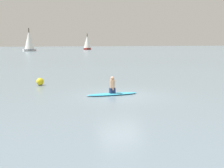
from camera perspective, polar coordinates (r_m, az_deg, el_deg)
ground_plane at (r=16.73m, az=1.69°, el=-2.17°), size 400.00×400.00×0.00m
surfboard at (r=16.74m, az=0.06°, el=-1.96°), size 3.03×0.74×0.12m
person_paddler at (r=16.66m, az=0.06°, el=-0.31°), size 0.32×0.41×0.95m
sailboat_near_right at (r=103.19m, az=-15.85°, el=8.16°), size 4.56×3.86×7.73m
sailboat_near_left at (r=120.18m, az=-4.85°, el=8.12°), size 4.06×4.06×6.50m
buoy_marker at (r=21.07m, az=-13.85°, el=0.44°), size 0.52×0.52×0.52m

